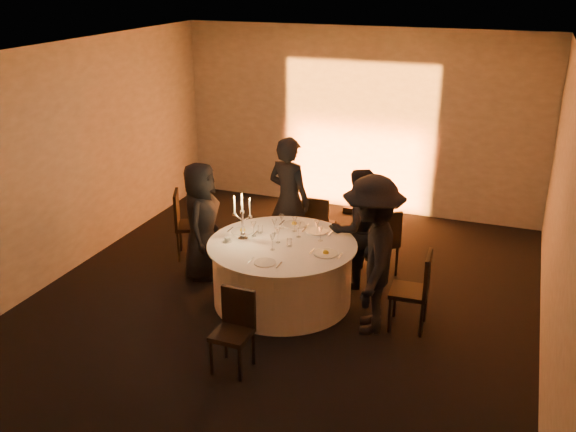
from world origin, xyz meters
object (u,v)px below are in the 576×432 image
(banquet_table, at_px, (282,272))
(chair_left, at_px, (185,220))
(guest_right, at_px, (372,255))
(guest_back_left, at_px, (289,200))
(coffee_cup, at_px, (227,240))
(chair_front, at_px, (235,325))
(guest_back_right, at_px, (357,228))
(chair_right, at_px, (416,287))
(candelabra, at_px, (243,223))
(chair_back_left, at_px, (318,222))
(guest_left, at_px, (201,221))
(chair_back_right, at_px, (383,239))

(banquet_table, bearing_deg, chair_left, 156.93)
(banquet_table, height_order, guest_right, guest_right)
(chair_left, bearing_deg, banquet_table, -138.01)
(guest_back_left, bearing_deg, coffee_cup, 94.48)
(banquet_table, relative_size, chair_front, 2.12)
(banquet_table, height_order, coffee_cup, coffee_cup)
(banquet_table, xyz_separation_m, guest_back_right, (0.72, 0.75, 0.40))
(chair_right, relative_size, guest_back_right, 0.60)
(coffee_cup, xyz_separation_m, candelabra, (0.14, 0.14, 0.18))
(chair_left, relative_size, chair_front, 1.14)
(chair_front, bearing_deg, chair_left, 130.61)
(chair_back_left, height_order, guest_back_right, guest_back_right)
(coffee_cup, height_order, candelabra, candelabra)
(chair_right, height_order, guest_back_right, guest_back_right)
(chair_back_left, distance_m, chair_right, 2.24)
(chair_front, distance_m, guest_left, 2.17)
(chair_back_right, xyz_separation_m, guest_back_left, (-1.33, 0.02, 0.37))
(chair_back_left, relative_size, guest_right, 0.48)
(guest_back_right, bearing_deg, chair_right, 93.95)
(chair_front, height_order, candelabra, candelabra)
(coffee_cup, bearing_deg, banquet_table, 16.85)
(guest_left, distance_m, coffee_cup, 0.76)
(chair_right, bearing_deg, guest_right, -72.42)
(chair_left, bearing_deg, guest_back_right, -114.64)
(banquet_table, height_order, chair_right, chair_right)
(chair_back_right, bearing_deg, chair_left, -29.84)
(guest_back_right, xyz_separation_m, coffee_cup, (-1.36, -0.94, 0.02))
(chair_right, height_order, candelabra, candelabra)
(guest_right, height_order, coffee_cup, guest_right)
(banquet_table, bearing_deg, chair_back_left, 90.79)
(chair_back_left, bearing_deg, guest_left, 44.59)
(banquet_table, bearing_deg, candelabra, -174.22)
(guest_back_right, distance_m, coffee_cup, 1.65)
(chair_back_right, relative_size, candelabra, 1.53)
(chair_right, distance_m, candelabra, 2.17)
(coffee_cup, bearing_deg, chair_back_right, 39.40)
(guest_right, bearing_deg, candelabra, -109.42)
(chair_back_left, bearing_deg, coffee_cup, 70.19)
(guest_left, relative_size, guest_back_left, 0.89)
(chair_left, distance_m, chair_back_right, 2.75)
(chair_front, xyz_separation_m, guest_back_right, (0.68, 2.21, 0.31))
(guest_back_right, relative_size, candelabra, 2.60)
(guest_back_right, bearing_deg, guest_back_left, -64.47)
(guest_back_left, xyz_separation_m, candelabra, (-0.15, -1.20, 0.09))
(chair_back_right, distance_m, chair_right, 1.37)
(chair_back_right, bearing_deg, coffee_cup, 1.30)
(candelabra, bearing_deg, banquet_table, 5.78)
(guest_left, height_order, guest_right, guest_right)
(guest_right, distance_m, candelabra, 1.65)
(chair_back_right, relative_size, guest_back_left, 0.52)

